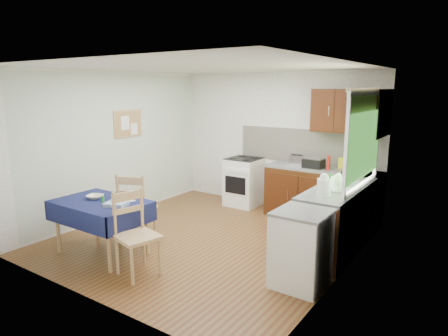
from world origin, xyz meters
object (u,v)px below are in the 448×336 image
Objects in this scene: chair_near at (135,231)px; toaster at (297,160)px; dining_table at (101,209)px; dish_rack at (336,188)px; sandwich_press at (314,162)px; kettle at (324,186)px; chair_far at (135,207)px.

chair_near is 4.10× the size of toaster.
dining_table is 2.82× the size of dish_rack.
sandwich_press is (0.32, -0.05, 0.00)m from toaster.
kettle reaches higher than sandwich_press.
kettle is at bearing -52.96° from sandwich_press.
sandwich_press is at bearing 132.78° from dish_rack.
kettle reaches higher than dining_table.
dining_table is at bearing -136.14° from dish_rack.
chair_far is 2.89m from toaster.
dish_rack reaches higher than chair_near.
kettle is at bearing 30.00° from dining_table.
kettle is (-0.03, -0.37, 0.10)m from dish_rack.
chair_far is 0.97m from chair_near.
toaster reaches higher than sandwich_press.
toaster reaches higher than dining_table.
chair_near is 2.34× the size of dish_rack.
chair_near reaches higher than dining_table.
dining_table is 3.87× the size of sandwich_press.
toaster is 0.57× the size of dish_rack.
dish_rack is at bearing -61.44° from toaster.
sandwich_press is 0.73× the size of dish_rack.
chair_near is at bearing -123.39° from dish_rack.
dining_table is at bearing -151.46° from kettle.
sandwich_press is at bearing 60.99° from dining_table.
dining_table is 0.54m from chair_far.
sandwich_press is 1.79m from kettle.
kettle is (1.74, 1.53, 0.49)m from chair_near.
dish_rack reaches higher than toaster.
kettle reaches higher than dish_rack.
chair_near is 3.32m from sandwich_press.
sandwich_press is (1.66, 2.48, 0.44)m from chair_far.
toaster reaches higher than chair_far.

